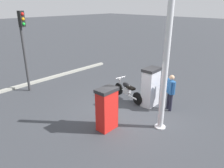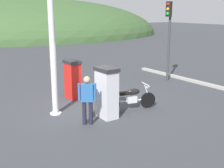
% 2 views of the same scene
% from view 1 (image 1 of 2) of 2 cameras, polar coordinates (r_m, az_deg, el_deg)
% --- Properties ---
extents(ground_plane, '(120.00, 120.00, 0.00)m').
position_cam_1_polar(ground_plane, '(8.89, 4.45, -8.11)').
color(ground_plane, '#383A3F').
extents(fuel_pump_near, '(0.59, 0.83, 1.71)m').
position_cam_1_polar(fuel_pump_near, '(9.45, 10.13, -0.77)').
color(fuel_pump_near, silver).
rests_on(fuel_pump_near, ground).
extents(fuel_pump_far, '(0.54, 0.80, 1.57)m').
position_cam_1_polar(fuel_pump_far, '(7.60, -1.37, -6.54)').
color(fuel_pump_far, red).
rests_on(fuel_pump_far, ground).
extents(motorcycle_near_pump, '(1.97, 0.72, 0.93)m').
position_cam_1_polar(motorcycle_near_pump, '(10.10, 4.04, -1.56)').
color(motorcycle_near_pump, black).
rests_on(motorcycle_near_pump, ground).
extents(attendant_person, '(0.53, 0.37, 1.55)m').
position_cam_1_polar(attendant_person, '(9.22, 15.21, -1.66)').
color(attendant_person, '#1E1E2D').
rests_on(attendant_person, ground).
extents(roadside_traffic_light, '(0.40, 0.28, 3.93)m').
position_cam_1_polar(roadside_traffic_light, '(11.26, -22.39, 11.03)').
color(roadside_traffic_light, '#38383A').
rests_on(roadside_traffic_light, ground).
extents(canopy_support_pole, '(0.40, 0.40, 4.39)m').
position_cam_1_polar(canopy_support_pole, '(7.38, 13.80, 3.07)').
color(canopy_support_pole, silver).
rests_on(canopy_support_pole, ground).
extents(road_edge_kerb, '(0.50, 8.98, 0.12)m').
position_cam_1_polar(road_edge_kerb, '(13.35, -16.43, 1.46)').
color(road_edge_kerb, '#9E9E93').
rests_on(road_edge_kerb, ground).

